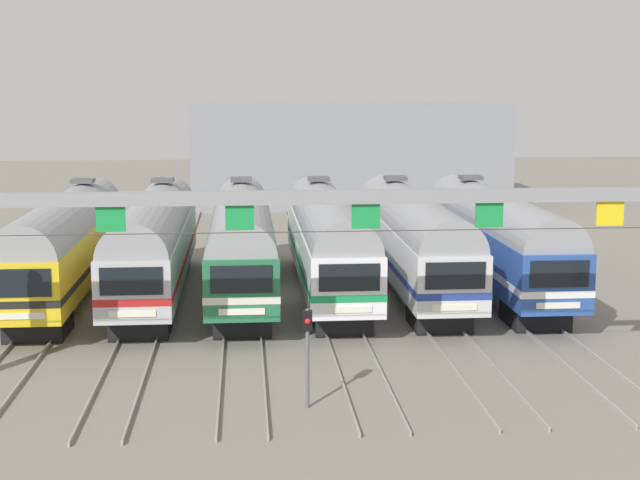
{
  "coord_description": "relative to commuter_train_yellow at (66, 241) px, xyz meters",
  "views": [
    {
      "loc": [
        -1.83,
        -42.31,
        9.76
      ],
      "look_at": [
        1.86,
        2.62,
        2.15
      ],
      "focal_mm": 51.88,
      "sensor_mm": 36.0,
      "label": 1
    }
  ],
  "objects": [
    {
      "name": "commuter_train_silver",
      "position": [
        15.97,
        0.0,
        0.0
      ],
      "size": [
        2.88,
        18.06,
        5.05
      ],
      "color": "silver",
      "rests_on": "ground"
    },
    {
      "name": "ground_plane",
      "position": [
        9.98,
        0.0,
        -2.69
      ],
      "size": [
        160.0,
        160.0,
        0.0
      ],
      "primitive_type": "plane",
      "color": "gray"
    },
    {
      "name": "commuter_train_green",
      "position": [
        7.99,
        0.0,
        0.0
      ],
      "size": [
        2.88,
        18.06,
        5.05
      ],
      "color": "#236B42",
      "rests_on": "ground"
    },
    {
      "name": "commuter_train_stainless",
      "position": [
        3.99,
        0.0,
        0.0
      ],
      "size": [
        2.88,
        18.06,
        5.05
      ],
      "color": "#B2B5BA",
      "rests_on": "ground"
    },
    {
      "name": "track_bed",
      "position": [
        9.98,
        17.0,
        -2.61
      ],
      "size": [
        21.47,
        70.0,
        0.15
      ],
      "color": "gray",
      "rests_on": "ground"
    },
    {
      "name": "commuter_train_blue",
      "position": [
        19.97,
        0.0,
        0.0
      ],
      "size": [
        2.88,
        18.06,
        5.05
      ],
      "color": "#284C9E",
      "rests_on": "ground"
    },
    {
      "name": "catenary_gantry",
      "position": [
        9.98,
        -13.5,
        2.65
      ],
      "size": [
        25.21,
        0.44,
        6.97
      ],
      "color": "gray",
      "rests_on": "ground"
    },
    {
      "name": "maintenance_building",
      "position": [
        16.63,
        33.33,
        1.38
      ],
      "size": [
        25.18,
        10.0,
        8.14
      ],
      "primitive_type": "cube",
      "color": "gray",
      "rests_on": "ground"
    },
    {
      "name": "commuter_train_white",
      "position": [
        11.98,
        0.0,
        0.0
      ],
      "size": [
        2.88,
        18.06,
        5.05
      ],
      "color": "white",
      "rests_on": "ground"
    },
    {
      "name": "commuter_train_yellow",
      "position": [
        0.0,
        0.0,
        0.0
      ],
      "size": [
        2.88,
        18.06,
        5.05
      ],
      "color": "gold",
      "rests_on": "ground"
    },
    {
      "name": "yard_signal_mast",
      "position": [
        9.98,
        -15.37,
        -0.53
      ],
      "size": [
        0.28,
        0.35,
        3.1
      ],
      "color": "#59595E",
      "rests_on": "ground"
    }
  ]
}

